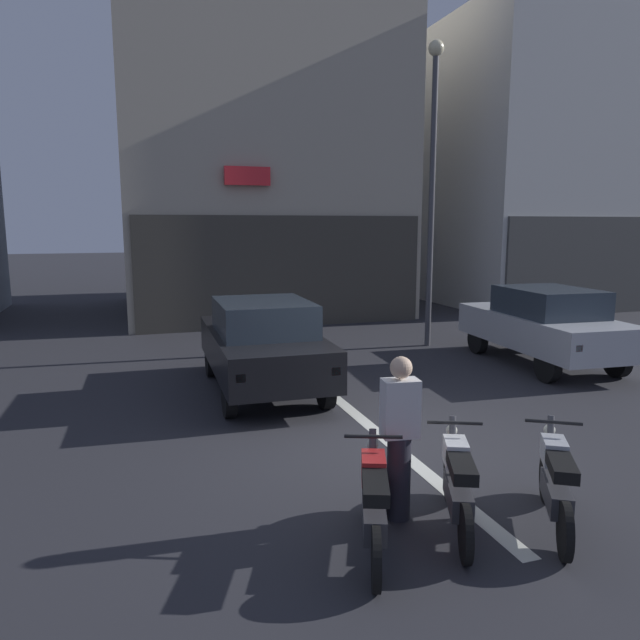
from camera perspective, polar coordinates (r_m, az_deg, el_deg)
ground_plane at (r=8.18m, az=6.76°, el=-11.78°), size 120.00×120.00×0.00m
lane_centre_line at (r=13.63m, az=-3.86°, el=-3.15°), size 0.20×18.00×0.01m
building_mid_block at (r=21.39m, az=-6.69°, el=21.04°), size 8.72×8.62×14.67m
building_far_right at (r=25.55m, az=18.81°, el=13.61°), size 8.22×10.06×10.18m
car_black_crossing_near at (r=10.32m, az=-5.63°, el=-2.21°), size 1.87×4.14×1.64m
car_silver_parked_kerbside at (r=13.13m, az=21.07°, el=-0.32°), size 2.03×4.21×1.64m
street_lamp at (r=14.39m, az=10.95°, el=14.52°), size 0.36×0.36×7.09m
motorcycle_red_row_leftmost at (r=5.53m, az=5.28°, el=-17.30°), size 0.72×1.58×0.98m
motorcycle_white_row_left_mid at (r=6.01m, az=13.27°, el=-15.27°), size 0.76×1.56×0.98m
motorcycle_silver_row_centre at (r=6.32m, az=22.03°, el=-14.47°), size 0.92×1.47×0.98m
person_by_motorcycles at (r=5.94m, az=7.78°, el=-11.24°), size 0.38×0.26×1.67m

